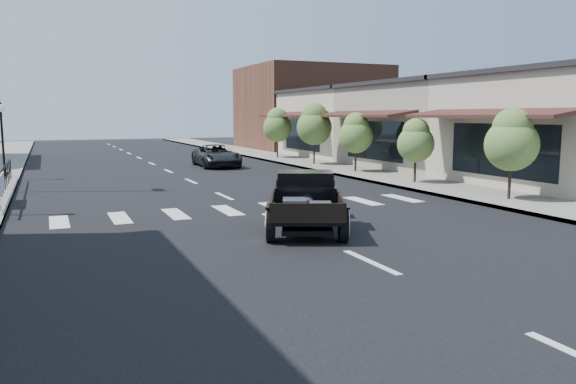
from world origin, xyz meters
name	(u,v)px	position (x,y,z in m)	size (l,w,h in m)	color
ground	(307,234)	(0.00, 0.00, 0.00)	(120.00, 120.00, 0.00)	black
road	(177,175)	(0.00, 15.00, 0.01)	(14.00, 80.00, 0.02)	black
road_markings	(203,187)	(0.00, 10.00, 0.00)	(12.00, 60.00, 0.06)	silver
sidewalk_right	(330,167)	(8.50, 15.00, 0.07)	(3.00, 80.00, 0.15)	gray
storefront_mid	(451,127)	(15.00, 13.00, 2.25)	(10.00, 9.00, 4.50)	gray
storefront_far	(366,125)	(15.00, 22.00, 2.25)	(10.00, 9.00, 4.50)	beige
far_building_right	(311,108)	(15.50, 32.00, 3.50)	(11.00, 10.00, 7.00)	brown
railing	(3,179)	(-7.30, 10.00, 0.65)	(0.08, 10.00, 1.00)	black
banner	(2,192)	(-7.22, 8.00, 0.45)	(0.04, 2.20, 0.60)	silver
lamp_post_c	(3,139)	(-7.60, 16.00, 1.85)	(0.36, 0.36, 3.39)	black
small_tree_a	(511,155)	(8.30, 1.78, 1.60)	(1.74, 1.74, 2.90)	#547334
small_tree_b	(416,151)	(8.30, 7.01, 1.43)	(1.53, 1.53, 2.56)	#547334
small_tree_c	(356,143)	(8.30, 11.93, 1.55)	(1.68, 1.68, 2.80)	#547334
small_tree_d	(314,135)	(8.30, 16.64, 1.83)	(2.01, 2.01, 3.35)	#547334
small_tree_e	(277,133)	(8.30, 22.19, 1.73)	(1.89, 1.89, 3.15)	#547334
hotrod_pickup	(305,200)	(0.22, 0.55, 0.76)	(2.04, 4.37, 1.52)	black
second_car	(217,156)	(3.03, 18.44, 0.63)	(2.08, 4.52, 1.26)	black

